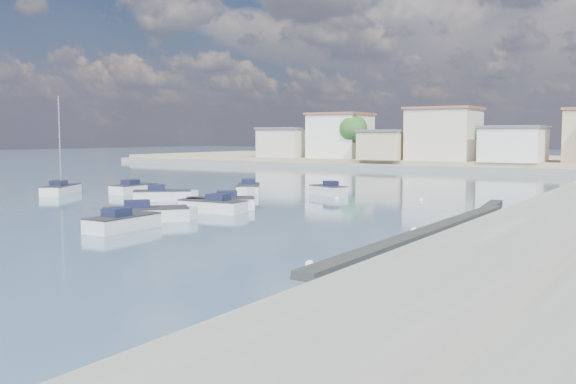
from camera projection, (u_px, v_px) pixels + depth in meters
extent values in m
plane|color=#345168|center=(467.00, 189.00, 62.98)|extent=(400.00, 400.00, 0.00)
cube|color=slate|center=(547.00, 259.00, 25.18)|extent=(5.31, 3.50, 1.94)
cube|color=black|center=(429.00, 231.00, 33.98)|extent=(1.00, 26.00, 0.35)
cube|color=black|center=(490.00, 207.00, 46.03)|extent=(2.00, 8.05, 0.30)
cube|color=gray|center=(561.00, 163.00, 106.68)|extent=(160.00, 40.00, 1.40)
cube|color=slate|center=(534.00, 171.00, 89.03)|extent=(160.00, 2.50, 0.80)
cube|color=beige|center=(286.00, 143.00, 116.39)|extent=(8.00, 8.00, 5.00)
cube|color=#595960|center=(286.00, 129.00, 116.15)|extent=(8.48, 8.48, 0.35)
cube|color=white|center=(340.00, 136.00, 112.63)|extent=(9.00, 9.00, 7.50)
cube|color=#99513D|center=(341.00, 114.00, 112.29)|extent=(9.54, 9.54, 0.35)
cube|color=#CAB28B|center=(386.00, 146.00, 104.91)|extent=(7.00, 8.00, 4.50)
cube|color=#595960|center=(386.00, 131.00, 104.70)|extent=(7.42, 8.48, 0.35)
cube|color=beige|center=(444.00, 135.00, 101.64)|extent=(10.00, 9.00, 8.00)
cube|color=#99513D|center=(444.00, 108.00, 101.28)|extent=(10.60, 9.54, 0.35)
cube|color=white|center=(513.00, 145.00, 95.07)|extent=(8.50, 8.50, 5.00)
cube|color=#595960|center=(514.00, 127.00, 94.83)|extent=(9.01, 9.01, 0.35)
cylinder|color=#38281E|center=(353.00, 149.00, 108.15)|extent=(0.44, 0.44, 3.38)
sphere|color=#204617|center=(353.00, 129.00, 107.86)|extent=(4.80, 4.80, 4.80)
sphere|color=#204617|center=(356.00, 130.00, 106.90)|extent=(3.60, 3.60, 3.60)
sphere|color=#204617|center=(350.00, 128.00, 108.63)|extent=(3.30, 3.30, 3.30)
cylinder|color=#38281E|center=(464.00, 151.00, 101.11)|extent=(0.44, 0.44, 2.93)
sphere|color=#204617|center=(464.00, 133.00, 100.85)|extent=(4.16, 4.16, 4.16)
sphere|color=#204617|center=(468.00, 134.00, 100.02)|extent=(3.12, 3.12, 3.12)
sphere|color=#204617|center=(461.00, 132.00, 101.52)|extent=(2.86, 2.86, 2.86)
cube|color=silver|center=(123.00, 225.00, 35.58)|extent=(1.91, 4.48, 1.00)
cube|color=silver|center=(146.00, 221.00, 37.22)|extent=(1.72, 1.72, 1.00)
cube|color=#262628|center=(123.00, 216.00, 35.54)|extent=(1.95, 4.48, 0.08)
cube|color=#171B35|center=(117.00, 212.00, 35.14)|extent=(1.13, 1.37, 0.48)
cube|color=silver|center=(162.00, 197.00, 52.16)|extent=(4.67, 4.43, 1.00)
cube|color=silver|center=(187.00, 196.00, 52.48)|extent=(1.39, 1.39, 1.00)
cube|color=#262628|center=(162.00, 191.00, 52.12)|extent=(4.69, 4.46, 0.08)
cube|color=#171B35|center=(157.00, 188.00, 52.03)|extent=(1.79, 1.77, 0.48)
cube|color=silver|center=(213.00, 208.00, 44.11)|extent=(4.77, 2.13, 1.00)
cube|color=silver|center=(189.00, 206.00, 45.04)|extent=(1.76, 1.76, 1.00)
cube|color=#262628|center=(213.00, 200.00, 44.06)|extent=(4.77, 2.16, 0.08)
cube|color=#171B35|center=(218.00, 197.00, 43.83)|extent=(1.48, 1.20, 0.48)
cube|color=silver|center=(220.00, 205.00, 46.05)|extent=(5.03, 4.55, 1.00)
cube|color=silver|center=(191.00, 205.00, 45.84)|extent=(1.55, 1.55, 1.00)
cube|color=#262628|center=(220.00, 198.00, 46.01)|extent=(5.05, 4.59, 0.08)
cube|color=#171B35|center=(227.00, 194.00, 46.04)|extent=(1.90, 1.86, 0.48)
cube|color=silver|center=(134.00, 190.00, 58.54)|extent=(1.93, 4.58, 1.00)
cube|color=silver|center=(149.00, 189.00, 60.21)|extent=(1.79, 1.79, 1.00)
cube|color=#262628|center=(134.00, 185.00, 58.50)|extent=(1.97, 4.58, 0.08)
cube|color=#171B35|center=(130.00, 182.00, 58.09)|extent=(1.15, 1.39, 0.48)
cube|color=silver|center=(328.00, 191.00, 56.99)|extent=(4.09, 2.94, 1.00)
cube|color=silver|center=(317.00, 190.00, 58.34)|extent=(1.39, 1.39, 1.00)
cube|color=#262628|center=(328.00, 186.00, 56.95)|extent=(4.10, 2.96, 0.08)
cube|color=#171B35|center=(331.00, 183.00, 56.61)|extent=(1.42, 1.32, 0.48)
cube|color=silver|center=(249.00, 190.00, 58.41)|extent=(4.49, 5.38, 1.00)
cube|color=silver|center=(248.00, 192.00, 56.19)|extent=(1.63, 1.63, 1.00)
cube|color=#262628|center=(248.00, 185.00, 58.37)|extent=(4.52, 5.41, 0.08)
cube|color=#171B35|center=(249.00, 182.00, 58.86)|extent=(1.87, 1.96, 0.48)
cube|color=silver|center=(146.00, 216.00, 39.57)|extent=(4.95, 5.16, 1.00)
cube|color=silver|center=(182.00, 215.00, 40.16)|extent=(1.49, 1.49, 1.00)
cube|color=#262628|center=(146.00, 208.00, 39.53)|extent=(4.98, 5.19, 0.08)
cube|color=#171B35|center=(137.00, 204.00, 39.37)|extent=(1.96, 1.98, 0.48)
cube|color=silver|center=(61.00, 191.00, 57.57)|extent=(4.03, 5.39, 1.00)
cube|color=silver|center=(71.00, 189.00, 59.85)|extent=(1.52, 1.52, 1.00)
cube|color=#262628|center=(61.00, 185.00, 57.53)|extent=(4.06, 5.41, 0.08)
cube|color=#171B35|center=(58.00, 183.00, 56.99)|extent=(1.69, 1.88, 0.48)
cylinder|color=silver|center=(60.00, 141.00, 57.18)|extent=(0.12, 0.12, 8.00)
cylinder|color=silver|center=(55.00, 179.00, 56.27)|extent=(1.23, 2.14, 0.08)
sphere|color=white|center=(310.00, 265.00, 25.80)|extent=(0.39, 0.39, 0.39)
sphere|color=white|center=(414.00, 231.00, 35.17)|extent=(0.39, 0.39, 0.39)
sphere|color=white|center=(337.00, 199.00, 52.78)|extent=(0.39, 0.39, 0.39)
sphere|color=white|center=(422.00, 200.00, 51.81)|extent=(0.39, 0.39, 0.39)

